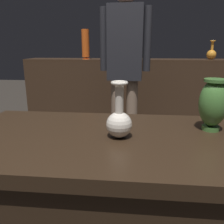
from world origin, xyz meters
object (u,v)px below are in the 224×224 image
shelf_vase_left (85,45)px  shelf_vase_far_right (211,54)px  vase_centerpiece (119,120)px  visitor_center_back (125,62)px  vase_tall_behind (213,103)px

shelf_vase_left → shelf_vase_far_right: bearing=2.0°
vase_centerpiece → shelf_vase_far_right: 2.41m
shelf_vase_far_right → shelf_vase_left: size_ratio=0.62×
visitor_center_back → vase_tall_behind: bearing=111.2°
vase_tall_behind → visitor_center_back: (-0.42, 1.25, 0.09)m
vase_tall_behind → shelf_vase_left: bearing=115.4°
vase_tall_behind → shelf_vase_left: shelf_vase_left is taller
shelf_vase_left → visitor_center_back: visitor_center_back is taller
vase_tall_behind → shelf_vase_far_right: size_ratio=0.96×
vase_tall_behind → shelf_vase_left: 2.25m
shelf_vase_far_right → vase_centerpiece: bearing=-114.1°
vase_centerpiece → visitor_center_back: bearing=91.8°
vase_centerpiece → visitor_center_back: (-0.04, 1.37, 0.14)m
vase_centerpiece → visitor_center_back: visitor_center_back is taller
vase_tall_behind → vase_centerpiece: bearing=-162.8°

